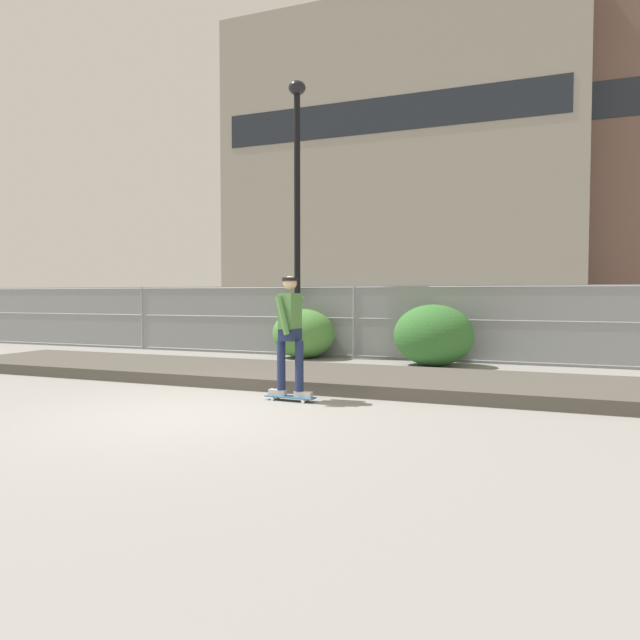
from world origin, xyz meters
The scene contains 10 objects.
ground_plane centered at (0.00, 0.00, 0.00)m, with size 120.00×120.00×0.00m, color gray.
gravel_berm centered at (0.00, 3.27, 0.10)m, with size 14.91×2.64×0.21m, color #4C473F.
skateboard centered at (0.89, 1.40, 0.06)m, with size 0.81×0.24×0.07m.
skater centered at (0.89, 1.40, 1.12)m, with size 0.72×0.59×1.84m.
chain_fence centered at (0.00, 7.38, 0.93)m, with size 26.53×0.06×1.85m.
street_lamp centered at (-1.43, 7.04, 4.38)m, with size 0.44×0.44×7.08m.
parked_car_near centered at (-5.95, 9.88, 0.84)m, with size 4.54×2.23×1.66m.
library_building centered at (-6.12, 39.91, 11.69)m, with size 26.93×12.80×23.38m.
shrub_left centered at (-1.20, 6.89, 0.63)m, with size 1.63×1.33×1.26m.
shrub_center centered at (2.19, 6.48, 0.70)m, with size 1.82×1.49×1.40m.
Camera 1 is at (4.41, -6.46, 1.62)m, focal length 31.84 mm.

